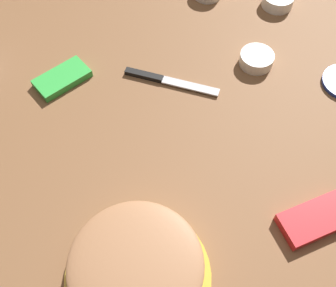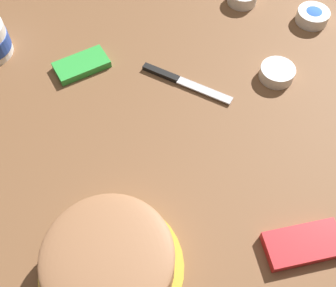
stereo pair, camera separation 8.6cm
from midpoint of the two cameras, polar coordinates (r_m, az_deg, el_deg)
ground_plane at (r=0.97m, az=-0.82°, el=5.87°), size 1.54×1.54×0.00m
frosted_cake at (r=0.75m, az=-7.78°, el=-17.37°), size 0.26×0.26×0.10m
spreading_knife at (r=1.01m, az=-3.19°, el=8.68°), size 0.16×0.20×0.01m
sprinkle_bowl_blue at (r=1.23m, az=12.99°, el=18.75°), size 0.09×0.09×0.04m
sprinkle_bowl_rainbow at (r=1.05m, az=9.88°, el=11.34°), size 0.08×0.08×0.03m
candy_box_lower at (r=1.05m, az=-16.80°, el=8.48°), size 0.14×0.08×0.02m
candy_box_upper at (r=0.85m, az=17.18°, el=-10.22°), size 0.16×0.10×0.02m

